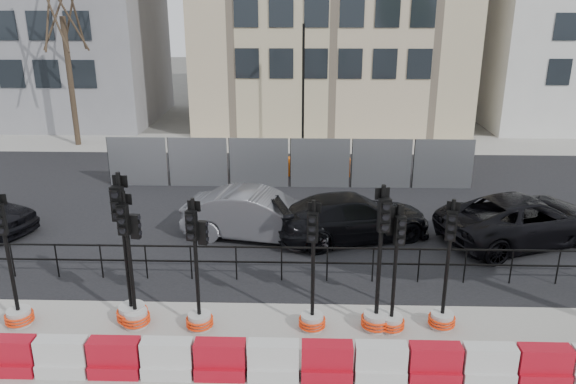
{
  "coord_description": "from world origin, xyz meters",
  "views": [
    {
      "loc": [
        0.55,
        -12.12,
        7.15
      ],
      "look_at": [
        0.12,
        3.0,
        1.89
      ],
      "focal_mm": 35.0,
      "sensor_mm": 36.0,
      "label": 1
    }
  ],
  "objects_px": {
    "traffic_signal_d": "(199,300)",
    "traffic_signal_h": "(443,303)",
    "car_c": "(352,217)",
    "traffic_signal_a": "(16,299)"
  },
  "relations": [
    {
      "from": "traffic_signal_a",
      "to": "traffic_signal_h",
      "type": "xyz_separation_m",
      "value": [
        9.68,
        0.17,
        -0.03
      ]
    },
    {
      "from": "traffic_signal_a",
      "to": "traffic_signal_h",
      "type": "distance_m",
      "value": 9.68
    },
    {
      "from": "traffic_signal_d",
      "to": "traffic_signal_h",
      "type": "distance_m",
      "value": 5.51
    },
    {
      "from": "traffic_signal_d",
      "to": "traffic_signal_h",
      "type": "xyz_separation_m",
      "value": [
        5.5,
        0.21,
        -0.11
      ]
    },
    {
      "from": "traffic_signal_d",
      "to": "traffic_signal_a",
      "type": "bearing_deg",
      "value": -168.57
    },
    {
      "from": "traffic_signal_h",
      "to": "car_c",
      "type": "relative_size",
      "value": 0.59
    },
    {
      "from": "traffic_signal_a",
      "to": "car_c",
      "type": "relative_size",
      "value": 0.61
    },
    {
      "from": "traffic_signal_a",
      "to": "traffic_signal_d",
      "type": "relative_size",
      "value": 1.03
    },
    {
      "from": "traffic_signal_d",
      "to": "traffic_signal_h",
      "type": "bearing_deg",
      "value": 14.17
    },
    {
      "from": "traffic_signal_d",
      "to": "car_c",
      "type": "bearing_deg",
      "value": 65.49
    }
  ]
}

